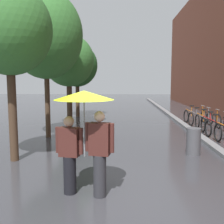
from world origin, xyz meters
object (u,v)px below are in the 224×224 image
object	(u,v)px
litter_bin	(193,142)
parked_bicycle_7	(195,116)
street_tree_0	(9,30)
parked_bicycle_5	(208,121)
street_tree_1	(46,35)
street_tree_2	(69,61)
street_tree_3	(77,65)
parked_bicycle_3	(220,128)
couple_under_umbrella	(84,125)
parked_bicycle_4	(215,124)
parked_bicycle_6	(200,118)

from	to	relation	value
litter_bin	parked_bicycle_7	bearing A→B (deg)	74.52
street_tree_0	parked_bicycle_5	distance (m)	9.72
street_tree_1	litter_bin	xyz separation A→B (m)	(5.28, -2.40, -3.68)
street_tree_2	street_tree_1	bearing A→B (deg)	-95.47
street_tree_0	street_tree_3	size ratio (longest dim) A/B	1.08
street_tree_0	parked_bicycle_5	world-z (taller)	street_tree_0
parked_bicycle_3	couple_under_umbrella	size ratio (longest dim) A/B	0.53
parked_bicycle_3	parked_bicycle_7	xyz separation A→B (m)	(-0.02, 3.80, 0.00)
street_tree_1	parked_bicycle_5	bearing A→B (deg)	17.43
street_tree_0	street_tree_2	size ratio (longest dim) A/B	1.07
parked_bicycle_4	street_tree_0	bearing A→B (deg)	-148.39
parked_bicycle_5	litter_bin	bearing A→B (deg)	-112.48
street_tree_1	street_tree_3	world-z (taller)	street_tree_1
parked_bicycle_3	parked_bicycle_6	world-z (taller)	same
street_tree_0	parked_bicycle_3	xyz separation A→B (m)	(7.21, 3.57, -3.33)
parked_bicycle_3	litter_bin	size ratio (longest dim) A/B	1.32
parked_bicycle_4	couple_under_umbrella	xyz separation A→B (m)	(-4.90, -6.71, 1.07)
parked_bicycle_4	litter_bin	world-z (taller)	parked_bicycle_4
parked_bicycle_5	parked_bicycle_7	xyz separation A→B (m)	(-0.11, 1.90, 0.00)
parked_bicycle_5	litter_bin	size ratio (longest dim) A/B	1.28
couple_under_umbrella	parked_bicycle_3	bearing A→B (deg)	50.25
litter_bin	parked_bicycle_3	bearing A→B (deg)	56.38
parked_bicycle_3	parked_bicycle_5	size ratio (longest dim) A/B	1.03
street_tree_0	street_tree_3	world-z (taller)	street_tree_0
litter_bin	street_tree_2	bearing A→B (deg)	132.65
street_tree_3	parked_bicycle_6	xyz separation A→B (m)	(6.93, -3.10, -2.90)
street_tree_1	parked_bicycle_5	world-z (taller)	street_tree_1
street_tree_1	parked_bicycle_4	bearing A→B (deg)	10.09
parked_bicycle_6	street_tree_3	bearing A→B (deg)	155.93
parked_bicycle_4	parked_bicycle_7	world-z (taller)	same
street_tree_3	litter_bin	distance (m)	10.42
parked_bicycle_7	couple_under_umbrella	distance (m)	10.78
parked_bicycle_6	parked_bicycle_7	size ratio (longest dim) A/B	1.00
parked_bicycle_5	parked_bicycle_6	world-z (taller)	same
parked_bicycle_6	couple_under_umbrella	size ratio (longest dim) A/B	0.55
street_tree_0	litter_bin	size ratio (longest dim) A/B	5.88
street_tree_1	couple_under_umbrella	distance (m)	6.47
street_tree_3	parked_bicycle_4	world-z (taller)	street_tree_3
parked_bicycle_6	street_tree_2	bearing A→B (deg)	-179.13
parked_bicycle_6	parked_bicycle_3	bearing A→B (deg)	-89.55
parked_bicycle_5	litter_bin	world-z (taller)	parked_bicycle_5
street_tree_2	parked_bicycle_4	world-z (taller)	street_tree_2
street_tree_1	parked_bicycle_3	xyz separation A→B (m)	(7.12, 0.36, -3.73)
street_tree_3	couple_under_umbrella	world-z (taller)	street_tree_3
parked_bicycle_7	parked_bicycle_5	bearing A→B (deg)	-86.64
street_tree_3	parked_bicycle_7	distance (m)	7.79
litter_bin	street_tree_1	bearing A→B (deg)	155.59
street_tree_0	street_tree_2	distance (m)	6.25
parked_bicycle_4	couple_under_umbrella	world-z (taller)	couple_under_umbrella
parked_bicycle_3	street_tree_3	bearing A→B (deg)	139.88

